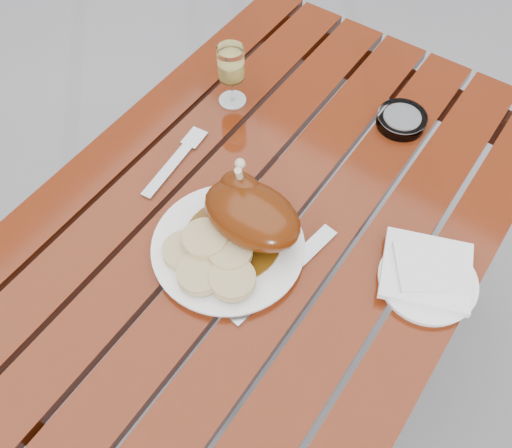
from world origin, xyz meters
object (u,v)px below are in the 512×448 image
Objects in this scene: wine_glass at (231,76)px; table at (265,297)px; dinner_plate at (228,248)px; ashtray at (401,120)px; side_plate at (427,281)px.

table is at bearing -41.15° from wine_glass.
wine_glass reaches higher than dinner_plate.
table is 11.41× the size of ashtray.
side_plate reaches higher than table.
wine_glass is at bearing 124.93° from dinner_plate.
dinner_plate is 0.48m from ashtray.
side_plate is 0.38m from ashtray.
dinner_plate is 2.65× the size of ashtray.
wine_glass is at bearing -156.56° from ashtray.
ashtray reaches higher than table.
table is 0.50m from side_plate.
dinner_plate is 0.36m from side_plate.
side_plate is at bearing -17.55° from wine_glass.
side_plate is 1.66× the size of ashtray.
wine_glass is 0.58m from side_plate.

